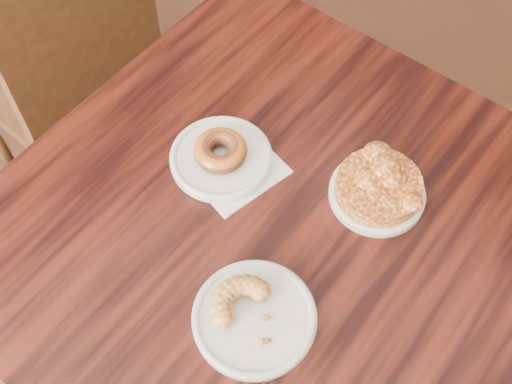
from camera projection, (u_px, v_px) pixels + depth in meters
cafe_table at (277, 314)px, 1.32m from camera, size 1.05×1.05×0.75m
chair_far at (55, 69)px, 1.58m from camera, size 0.51×0.51×0.90m
napkin at (233, 167)px, 1.06m from camera, size 0.15×0.15×0.00m
plate_donut at (221, 158)px, 1.06m from camera, size 0.17×0.17×0.01m
plate_cruller at (254, 318)px, 0.91m from camera, size 0.18×0.18×0.01m
plate_fritter at (377, 194)px, 1.02m from camera, size 0.15×0.15×0.01m
glazed_donut at (220, 151)px, 1.04m from camera, size 0.09×0.09×0.03m
apple_fritter at (380, 184)px, 1.00m from camera, size 0.18×0.18×0.04m
cruller_fragment at (254, 313)px, 0.89m from camera, size 0.11×0.11×0.03m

